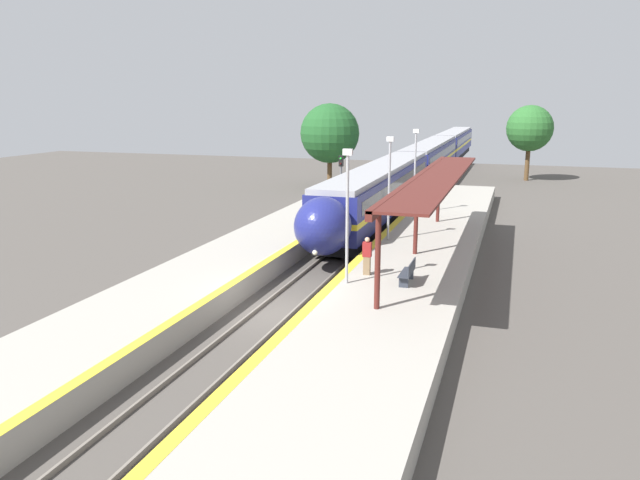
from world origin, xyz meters
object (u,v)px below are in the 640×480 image
lamppost_near (347,208)px  lamppost_far (415,165)px  platform_bench (409,272)px  railway_signal (341,182)px  train (428,159)px  person_waiting (367,256)px  lamppost_mid (389,182)px

lamppost_near → lamppost_far: same height
platform_bench → railway_signal: railway_signal is taller
train → person_waiting: 38.13m
person_waiting → lamppost_far: lamppost_far is taller
lamppost_mid → lamppost_far: bearing=90.0°
platform_bench → lamppost_mid: bearing=107.6°
lamppost_far → person_waiting: bearing=-88.1°
train → lamppost_mid: 31.49m
person_waiting → lamppost_mid: size_ratio=0.30×
railway_signal → train: bearing=83.9°
platform_bench → person_waiting: size_ratio=1.03×
person_waiting → lamppost_far: size_ratio=0.30×
platform_bench → railway_signal: (-7.20, 15.60, 1.30)m
person_waiting → lamppost_near: lamppost_near is taller
train → railway_signal: size_ratio=16.47×
platform_bench → railway_signal: bearing=114.8°
lamppost_mid → train: bearing=94.4°
lamppost_mid → person_waiting: bearing=-85.8°
train → platform_bench: bearing=-83.0°
railway_signal → lamppost_mid: size_ratio=0.84×
person_waiting → railway_signal: size_ratio=0.36×
railway_signal → lamppost_far: 5.02m
lamppost_mid → lamppost_far: 8.07m
train → lamppost_far: (2.39, -23.28, 1.81)m
train → lamppost_mid: (2.39, -31.35, 1.81)m
person_waiting → railway_signal: railway_signal is taller
person_waiting → train: bearing=94.3°
platform_bench → lamppost_far: 15.85m
train → railway_signal: railway_signal is taller
lamppost_far → platform_bench: bearing=-81.4°
platform_bench → railway_signal: 17.23m
platform_bench → lamppost_near: (-2.35, -0.68, 2.55)m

